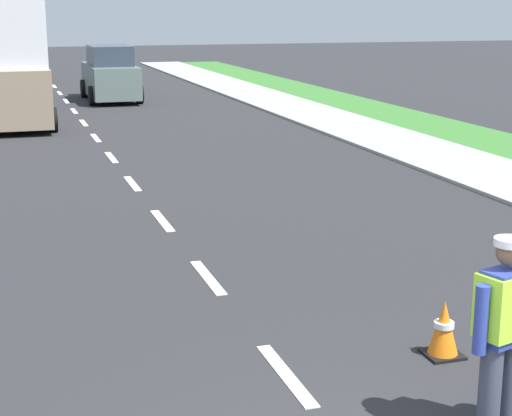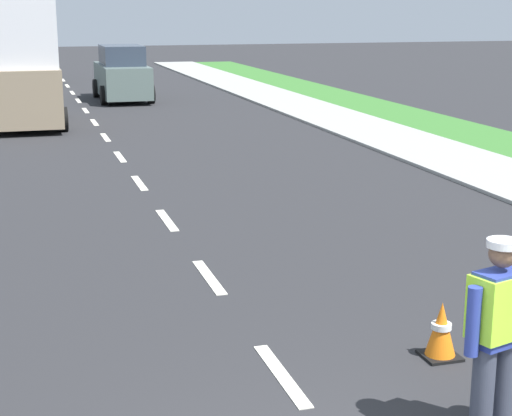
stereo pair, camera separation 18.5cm
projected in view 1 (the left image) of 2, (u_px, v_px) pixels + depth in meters
The scene contains 8 objects.
ground_plane at pixel (83, 122), 24.70m from camera, with size 96.00×96.00×0.00m, color #28282B.
sidewalk_right at pixel (501, 178), 16.62m from camera, with size 2.40×72.00×0.14m, color #9E9E99.
lane_center_line at pixel (70, 106), 28.59m from camera, with size 0.14×46.40×0.01m.
road_worker at pixel (505, 328), 6.45m from camera, with size 0.71×0.51×1.67m.
traffic_cone_near at pixel (444, 329), 8.12m from camera, with size 0.36×0.36×0.57m.
delivery_truck at pixel (12, 71), 23.16m from camera, with size 2.16×4.60×3.54m.
car_oncoming_third at pixel (13, 60), 37.33m from camera, with size 1.93×4.32×2.14m.
car_outgoing_far at pixel (110, 75), 30.01m from camera, with size 1.89×4.30×2.00m.
Camera 1 is at (-2.42, -4.04, 3.39)m, focal length 57.68 mm.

